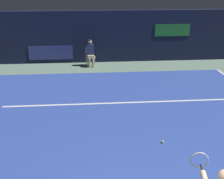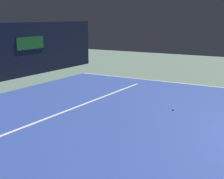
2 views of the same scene
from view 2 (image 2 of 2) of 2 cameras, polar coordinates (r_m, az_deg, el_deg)
ground_plane at (r=10.00m, az=4.16°, el=-4.16°), size 32.13×32.13×0.00m
court_surface at (r=10.00m, az=4.16°, el=-4.12°), size 10.27×11.14×0.01m
line_sideline_left at (r=14.59m, az=13.14°, el=0.91°), size 0.10×11.14×0.01m
line_service at (r=10.97m, az=-4.99°, el=-2.59°), size 8.01×0.10×0.01m
tennis_ball at (r=10.43m, az=10.51°, el=-3.37°), size 0.07×0.07×0.07m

